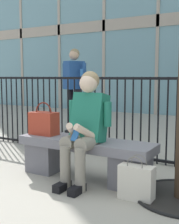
{
  "coord_description": "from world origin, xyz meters",
  "views": [
    {
      "loc": [
        1.74,
        -2.85,
        1.15
      ],
      "look_at": [
        0.0,
        0.1,
        0.75
      ],
      "focal_mm": 48.35,
      "sensor_mm": 36.0,
      "label": 1
    }
  ],
  "objects": [
    {
      "name": "seated_person_with_phone",
      "position": [
        0.08,
        -0.13,
        0.65
      ],
      "size": [
        0.52,
        0.66,
        1.21
      ],
      "color": "gray",
      "rests_on": "ground"
    },
    {
      "name": "shopping_bag",
      "position": [
        0.73,
        -0.27,
        0.17
      ],
      "size": [
        0.33,
        0.15,
        0.43
      ],
      "color": "beige",
      "rests_on": "ground"
    },
    {
      "name": "bystander_at_railing",
      "position": [
        -1.64,
        2.27,
        1.0
      ],
      "size": [
        0.55,
        0.43,
        1.71
      ],
      "color": "black",
      "rests_on": "ground"
    },
    {
      "name": "ground_plane",
      "position": [
        0.0,
        0.0,
        0.0
      ],
      "size": [
        60.0,
        60.0,
        0.0
      ],
      "primitive_type": "plane",
      "color": "#A8A091"
    },
    {
      "name": "stone_bench",
      "position": [
        0.0,
        0.0,
        0.27
      ],
      "size": [
        1.6,
        0.44,
        0.45
      ],
      "color": "slate",
      "rests_on": "ground"
    },
    {
      "name": "handbag_on_bench",
      "position": [
        -0.58,
        -0.01,
        0.59
      ],
      "size": [
        0.34,
        0.19,
        0.4
      ],
      "color": "#B23823",
      "rests_on": "stone_bench"
    },
    {
      "name": "plaza_railing",
      "position": [
        -0.0,
        0.96,
        0.58
      ],
      "size": [
        7.96,
        0.04,
        1.15
      ],
      "color": "black",
      "rests_on": "ground"
    }
  ]
}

